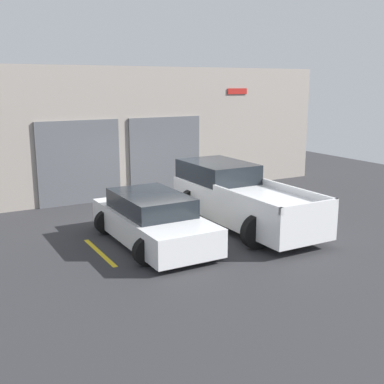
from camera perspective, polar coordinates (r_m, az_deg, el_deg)
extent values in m
plane|color=#2D2D30|center=(14.93, -2.94, -2.96)|extent=(28.00, 28.00, 0.00)
cube|color=#9E9389|center=(17.48, -7.90, 6.97)|extent=(16.67, 0.60, 4.63)
cube|color=#595B60|center=(16.69, -13.19, 3.40)|extent=(2.84, 0.08, 2.84)
cube|color=#595B60|center=(17.85, -3.16, 4.31)|extent=(2.84, 0.08, 2.84)
cube|color=#B21E19|center=(19.27, 5.39, 11.80)|extent=(0.90, 0.03, 0.22)
cube|color=white|center=(13.77, 6.26, -1.46)|extent=(1.81, 5.32, 0.87)
cube|color=#1E2328|center=(14.80, 3.03, 2.47)|extent=(1.67, 2.39, 0.58)
cube|color=white|center=(12.21, 6.27, -0.77)|extent=(0.08, 2.92, 0.18)
cube|color=white|center=(13.27, 12.36, 0.11)|extent=(0.08, 2.92, 0.18)
cube|color=white|center=(11.69, 13.79, -1.69)|extent=(1.81, 0.08, 0.18)
cylinder|color=black|center=(14.76, -0.01, -1.37)|extent=(0.88, 0.22, 0.88)
cylinder|color=black|center=(15.58, 5.10, -0.66)|extent=(0.88, 0.22, 0.88)
cylinder|color=black|center=(12.11, 7.70, -4.69)|extent=(0.88, 0.22, 0.88)
cylinder|color=black|center=(13.09, 13.28, -3.58)|extent=(0.88, 0.22, 0.88)
cube|color=white|center=(12.42, -4.67, -3.93)|extent=(1.75, 4.32, 0.68)
cube|color=#1E2328|center=(12.36, -4.93, -1.25)|extent=(1.54, 2.38, 0.47)
cylinder|color=black|center=(13.39, -10.06, -3.54)|extent=(0.66, 0.22, 0.66)
cylinder|color=black|center=(13.94, -4.12, -2.72)|extent=(0.66, 0.22, 0.66)
cylinder|color=black|center=(11.01, -5.35, -7.02)|extent=(0.66, 0.22, 0.66)
cylinder|color=black|center=(11.67, 1.55, -5.79)|extent=(0.66, 0.22, 0.66)
cube|color=gold|center=(12.07, -10.89, -7.04)|extent=(0.12, 2.20, 0.01)
cube|color=gold|center=(13.20, 1.07, -5.07)|extent=(0.12, 2.20, 0.01)
cube|color=gold|center=(14.81, 10.74, -3.30)|extent=(0.12, 2.20, 0.01)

